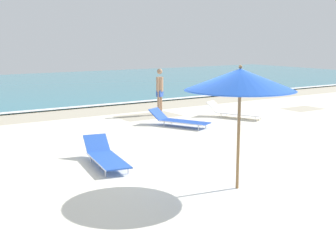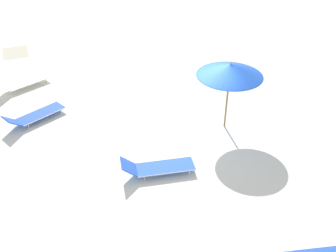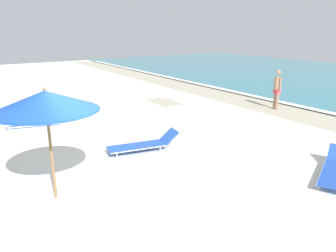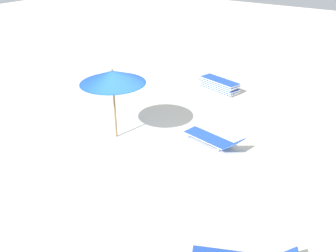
{
  "view_description": "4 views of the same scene",
  "coord_description": "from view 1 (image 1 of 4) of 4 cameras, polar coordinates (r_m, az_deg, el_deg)",
  "views": [
    {
      "loc": [
        -6.29,
        -7.8,
        2.9
      ],
      "look_at": [
        -0.02,
        1.64,
        0.76
      ],
      "focal_mm": 50.0,
      "sensor_mm": 36.0,
      "label": 1
    },
    {
      "loc": [
        -9.45,
        4.49,
        7.23
      ],
      "look_at": [
        -0.66,
        1.0,
        0.8
      ],
      "focal_mm": 40.0,
      "sensor_mm": 36.0,
      "label": 2
    },
    {
      "loc": [
        6.34,
        -2.69,
        3.53
      ],
      "look_at": [
        -0.29,
        1.67,
        1.13
      ],
      "focal_mm": 35.0,
      "sensor_mm": 36.0,
      "label": 3
    },
    {
      "loc": [
        7.87,
        6.67,
        6.09
      ],
      "look_at": [
        -0.24,
        0.95,
        1.05
      ],
      "focal_mm": 40.0,
      "sensor_mm": 36.0,
      "label": 4
    }
  ],
  "objects": [
    {
      "name": "beachgoer_wading_adult",
      "position": [
        17.85,
        -1.01,
        4.57
      ],
      "size": [
        0.39,
        0.32,
        1.76
      ],
      "rotation": [
        0.0,
        0.0,
        0.59
      ],
      "color": "#A37A5B",
      "rests_on": "ground_plane"
    },
    {
      "name": "sun_lounger_near_water_left",
      "position": [
        17.4,
        8.17,
        1.69
      ],
      "size": [
        1.42,
        2.2,
        0.55
      ],
      "rotation": [
        0.0,
        0.0,
        0.42
      ],
      "color": "white",
      "rests_on": "ground_plane"
    },
    {
      "name": "beach_umbrella",
      "position": [
        8.93,
        8.78,
        5.57
      ],
      "size": [
        2.12,
        2.12,
        2.41
      ],
      "color": "olive",
      "rests_on": "ground_plane"
    },
    {
      "name": "ground_plane",
      "position": [
        10.46,
        5.05,
        -5.92
      ],
      "size": [
        60.0,
        60.0,
        0.16
      ],
      "color": "silver"
    },
    {
      "name": "sun_lounger_beside_umbrella",
      "position": [
        15.56,
        1.33,
        0.73
      ],
      "size": [
        1.44,
        2.16,
        0.53
      ],
      "rotation": [
        0.0,
        0.0,
        0.44
      ],
      "color": "blue",
      "rests_on": "ground_plane"
    },
    {
      "name": "sun_lounger_under_umbrella",
      "position": [
        10.92,
        -7.61,
        -3.67
      ],
      "size": [
        0.98,
        2.18,
        0.54
      ],
      "rotation": [
        0.0,
        0.0,
        -0.18
      ],
      "color": "blue",
      "rests_on": "ground_plane"
    }
  ]
}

